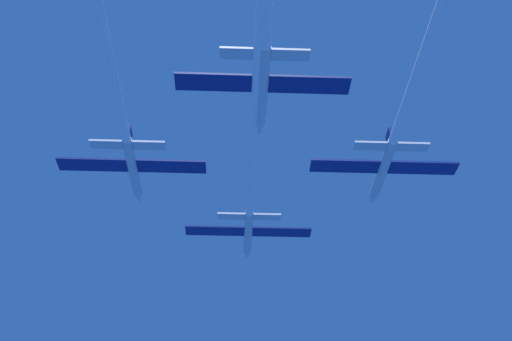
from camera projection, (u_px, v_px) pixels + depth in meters
The scene contains 3 objects.
jet_lead at pixel (254, 136), 69.51m from camera, with size 18.15×71.07×3.01m.
jet_left_wing at pixel (107, 50), 58.73m from camera, with size 18.15×64.87×3.01m.
jet_right_wing at pixel (420, 65), 60.20m from camera, with size 18.15×60.77×3.01m.
Camera 1 is at (-2.12, -76.11, -44.15)m, focal length 42.38 mm.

